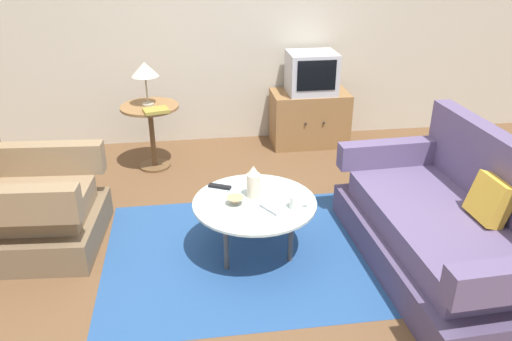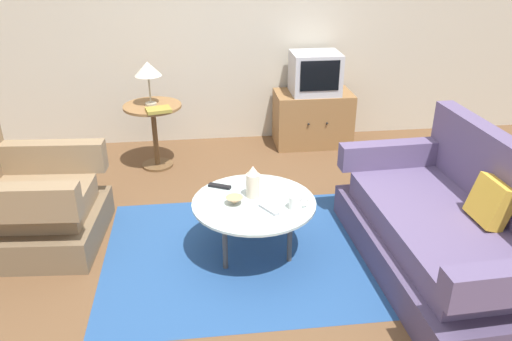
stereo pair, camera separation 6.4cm
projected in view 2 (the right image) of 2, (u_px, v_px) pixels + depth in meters
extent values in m
plane|color=brown|center=(247.00, 256.00, 3.68)|extent=(16.00, 16.00, 0.00)
cube|color=#BCB29E|center=(222.00, 15.00, 5.24)|extent=(9.00, 0.12, 2.70)
cube|color=navy|center=(254.00, 252.00, 3.73)|extent=(2.17, 1.64, 0.00)
cube|color=brown|center=(39.00, 228.00, 3.81)|extent=(0.99, 0.95, 0.24)
cube|color=#846B4C|center=(34.00, 203.00, 3.72)|extent=(0.83, 0.66, 0.18)
cube|color=#846B4C|center=(8.00, 203.00, 3.30)|extent=(0.93, 0.21, 0.24)
cube|color=#846B4C|center=(45.00, 157.00, 3.96)|extent=(0.93, 0.21, 0.24)
cube|color=#4B3E5C|center=(437.00, 254.00, 3.50)|extent=(1.00, 1.83, 0.24)
cube|color=#5B4C70|center=(442.00, 228.00, 3.41)|extent=(0.85, 1.54, 0.18)
cube|color=#5B4C70|center=(506.00, 179.00, 3.32)|extent=(0.22, 1.79, 0.50)
cube|color=#5B4C70|center=(396.00, 154.00, 4.06)|extent=(0.93, 0.18, 0.20)
cube|color=gold|center=(491.00, 202.00, 3.26)|extent=(0.21, 0.30, 0.31)
cylinder|color=#B2C6C1|center=(254.00, 202.00, 3.54)|extent=(0.87, 0.87, 0.02)
cylinder|color=#4C4742|center=(253.00, 210.00, 3.88)|extent=(0.04, 0.04, 0.41)
cylinder|color=#4C4742|center=(225.00, 243.00, 3.47)|extent=(0.04, 0.04, 0.41)
cylinder|color=#4C4742|center=(290.00, 236.00, 3.55)|extent=(0.04, 0.04, 0.41)
cylinder|color=olive|center=(152.00, 106.00, 4.82)|extent=(0.55, 0.55, 0.02)
cylinder|color=brown|center=(155.00, 137.00, 4.96)|extent=(0.05, 0.05, 0.62)
cylinder|color=brown|center=(158.00, 165.00, 5.08)|extent=(0.30, 0.30, 0.02)
cube|color=olive|center=(313.00, 118.00, 5.50)|extent=(0.82, 0.47, 0.58)
sphere|color=black|center=(309.00, 124.00, 5.26)|extent=(0.02, 0.02, 0.02)
sphere|color=black|center=(327.00, 123.00, 5.28)|extent=(0.02, 0.02, 0.02)
cube|color=#B7B7BC|center=(315.00, 73.00, 5.28)|extent=(0.50, 0.42, 0.43)
cube|color=black|center=(320.00, 76.00, 5.07)|extent=(0.40, 0.01, 0.31)
cylinder|color=#9E937A|center=(151.00, 104.00, 4.81)|extent=(0.11, 0.11, 0.02)
cylinder|color=#9E937A|center=(150.00, 89.00, 4.75)|extent=(0.02, 0.02, 0.26)
cone|color=beige|center=(148.00, 69.00, 4.66)|extent=(0.25, 0.25, 0.13)
cylinder|color=beige|center=(253.00, 185.00, 3.57)|extent=(0.10, 0.10, 0.17)
cone|color=beige|center=(253.00, 170.00, 3.52)|extent=(0.09, 0.09, 0.06)
cylinder|color=white|center=(295.00, 202.00, 3.43)|extent=(0.09, 0.09, 0.09)
torus|color=white|center=(304.00, 202.00, 3.44)|extent=(0.06, 0.01, 0.06)
cone|color=tan|center=(234.00, 201.00, 3.50)|extent=(0.12, 0.12, 0.05)
cube|color=black|center=(220.00, 186.00, 3.73)|extent=(0.17, 0.11, 0.02)
cube|color=#B2B2B7|center=(269.00, 209.00, 3.42)|extent=(0.12, 0.17, 0.02)
cube|color=olive|center=(158.00, 110.00, 4.63)|extent=(0.25, 0.21, 0.03)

